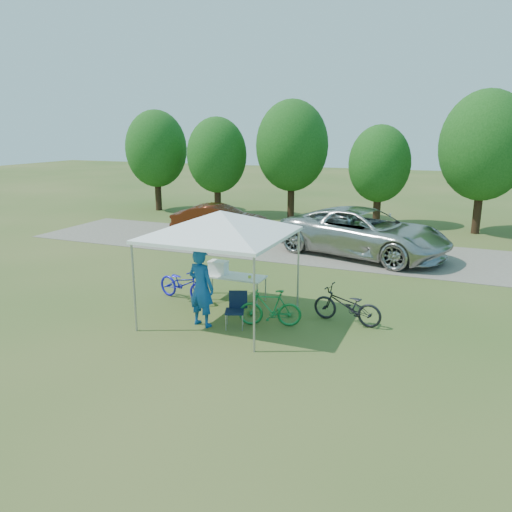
{
  "coord_description": "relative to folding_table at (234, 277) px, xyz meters",
  "views": [
    {
      "loc": [
        5.28,
        -10.54,
        4.62
      ],
      "look_at": [
        0.1,
        2.0,
        1.15
      ],
      "focal_mm": 35.0,
      "sensor_mm": 36.0,
      "label": 1
    }
  ],
  "objects": [
    {
      "name": "ground",
      "position": [
        0.29,
        -1.33,
        -0.67
      ],
      "size": [
        100.0,
        100.0,
        0.0
      ],
      "primitive_type": "plane",
      "color": "#2D5119",
      "rests_on": "ground"
    },
    {
      "name": "bike_blue",
      "position": [
        -1.31,
        -0.5,
        -0.21
      ],
      "size": [
        1.86,
        1.04,
        0.92
      ],
      "primitive_type": "imported",
      "rotation": [
        0.0,
        0.0,
        1.31
      ],
      "color": "#1916C5",
      "rests_on": "ground"
    },
    {
      "name": "bike_dark",
      "position": [
        3.25,
        -0.46,
        -0.22
      ],
      "size": [
        1.79,
        0.84,
        0.91
      ],
      "primitive_type": "imported",
      "rotation": [
        0.0,
        0.0,
        -1.71
      ],
      "color": "black",
      "rests_on": "ground"
    },
    {
      "name": "folding_chair",
      "position": [
        0.85,
        -1.67,
        -0.16
      ],
      "size": [
        0.57,
        0.59,
        0.86
      ],
      "rotation": [
        0.0,
        0.0,
        0.37
      ],
      "color": "black",
      "rests_on": "ground"
    },
    {
      "name": "canopy",
      "position": [
        0.29,
        -1.33,
        1.98
      ],
      "size": [
        4.53,
        4.53,
        3.0
      ],
      "color": "#A5A5AA",
      "rests_on": "ground"
    },
    {
      "name": "sedan",
      "position": [
        -4.11,
        7.43,
        0.04
      ],
      "size": [
        4.37,
        2.16,
        1.38
      ],
      "primitive_type": "imported",
      "rotation": [
        0.0,
        0.0,
        1.75
      ],
      "color": "#511D0D",
      "rests_on": "gravel_strip"
    },
    {
      "name": "gravel_strip",
      "position": [
        0.29,
        6.67,
        -0.66
      ],
      "size": [
        24.0,
        5.0,
        0.02
      ],
      "primitive_type": "cube",
      "color": "gray",
      "rests_on": "ground"
    },
    {
      "name": "cyclist",
      "position": [
        0.05,
        -1.94,
        0.29
      ],
      "size": [
        0.77,
        0.58,
        1.91
      ],
      "primitive_type": "imported",
      "rotation": [
        0.0,
        0.0,
        2.95
      ],
      "color": "#134B9A",
      "rests_on": "ground"
    },
    {
      "name": "folding_table",
      "position": [
        0.0,
        0.0,
        0.0
      ],
      "size": [
        1.74,
        0.72,
        0.71
      ],
      "color": "white",
      "rests_on": "ground"
    },
    {
      "name": "minivan",
      "position": [
        2.35,
        6.4,
        0.22
      ],
      "size": [
        6.85,
        4.52,
        1.75
      ],
      "primitive_type": "imported",
      "rotation": [
        0.0,
        0.0,
        1.29
      ],
      "color": "#B2B2AD",
      "rests_on": "gravel_strip"
    },
    {
      "name": "treeline",
      "position": [
        -0.0,
        12.72,
        2.86
      ],
      "size": [
        24.89,
        4.28,
        6.3
      ],
      "color": "#382314",
      "rests_on": "ground"
    },
    {
      "name": "ice_cream_cup",
      "position": [
        0.5,
        -0.05,
        0.08
      ],
      "size": [
        0.09,
        0.09,
        0.07
      ],
      "primitive_type": "cylinder",
      "color": "gold",
      "rests_on": "folding_table"
    },
    {
      "name": "bike_green",
      "position": [
        1.58,
        -1.34,
        -0.22
      ],
      "size": [
        1.57,
        0.86,
        0.91
      ],
      "primitive_type": "imported",
      "rotation": [
        0.0,
        0.0,
        -1.26
      ],
      "color": "#1A7536",
      "rests_on": "ground"
    },
    {
      "name": "cooler",
      "position": [
        -0.46,
        0.0,
        0.23
      ],
      "size": [
        0.51,
        0.34,
        0.37
      ],
      "color": "white",
      "rests_on": "folding_table"
    }
  ]
}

